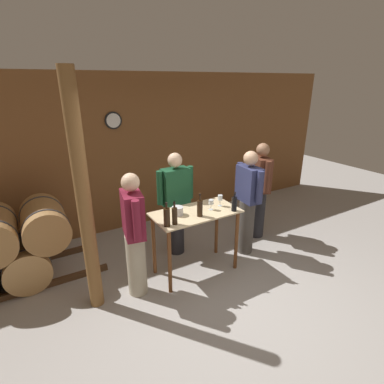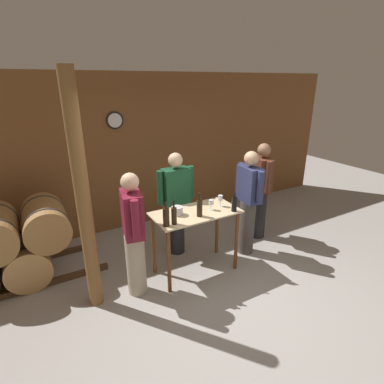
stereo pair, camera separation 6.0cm
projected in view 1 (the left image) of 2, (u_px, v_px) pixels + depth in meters
ground_plane at (235, 300)px, 3.71m from camera, size 14.00×14.00×0.00m
back_wall at (147, 152)px, 5.37m from camera, size 8.40×0.08×2.70m
barrel_rack at (10, 248)px, 3.88m from camera, size 2.54×0.86×1.06m
tasting_table at (196, 224)px, 4.05m from camera, size 1.16×0.60×0.91m
wooden_post at (84, 201)px, 3.19m from camera, size 0.16×0.16×2.70m
wine_bottle_far_left at (167, 217)px, 3.55m from camera, size 0.08×0.08×0.30m
wine_bottle_left at (175, 216)px, 3.60m from camera, size 0.07×0.07×0.30m
wine_bottle_center at (200, 208)px, 3.82m from camera, size 0.07×0.07×0.31m
wine_bottle_right at (234, 204)px, 3.98m from camera, size 0.07×0.07×0.27m
wine_glass_near_left at (211, 202)px, 4.01m from camera, size 0.07×0.07×0.14m
wine_glass_near_center at (220, 198)px, 4.13m from camera, size 0.06×0.06×0.16m
ice_bucket at (178, 211)px, 3.88m from camera, size 0.15×0.15×0.11m
person_host at (134, 234)px, 3.57m from camera, size 0.29×0.58×1.59m
person_visitor_with_scarf at (176, 202)px, 4.47m from camera, size 0.59×0.24×1.60m
person_visitor_bearded at (260, 189)px, 4.97m from camera, size 0.34×0.56×1.63m
person_visitor_near_door at (248, 201)px, 4.49m from camera, size 0.25×0.59×1.62m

